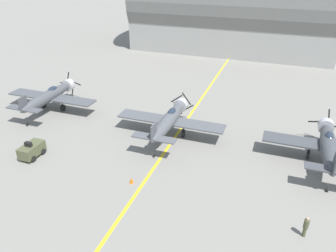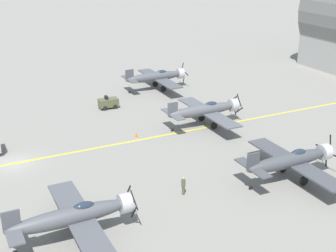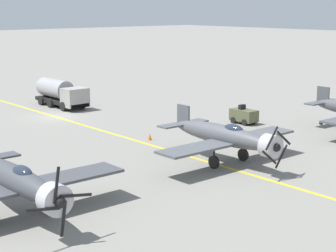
# 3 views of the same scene
# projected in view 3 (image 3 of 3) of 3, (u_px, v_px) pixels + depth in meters

# --- Properties ---
(ground_plane) EXTENTS (400.00, 400.00, 0.00)m
(ground_plane) POSITION_uv_depth(u_px,v_px,m) (56.00, 117.00, 56.87)
(ground_plane) COLOR gray
(taxiway_stripe) EXTENTS (0.30, 160.00, 0.01)m
(taxiway_stripe) POSITION_uv_depth(u_px,v_px,m) (56.00, 117.00, 56.87)
(taxiway_stripe) COLOR yellow
(taxiway_stripe) RESTS_ON ground
(airplane_far_right) EXTENTS (12.00, 9.98, 3.79)m
(airplane_far_right) POSITION_uv_depth(u_px,v_px,m) (17.00, 180.00, 29.58)
(airplane_far_right) COLOR #44464C
(airplane_far_right) RESTS_ON ground
(airplane_far_center) EXTENTS (12.00, 9.98, 3.65)m
(airplane_far_center) POSITION_uv_depth(u_px,v_px,m) (226.00, 136.00, 39.68)
(airplane_far_center) COLOR #53565B
(airplane_far_center) RESTS_ON ground
(fuel_tanker) EXTENTS (2.68, 8.00, 2.98)m
(fuel_tanker) POSITION_uv_depth(u_px,v_px,m) (61.00, 93.00, 62.30)
(fuel_tanker) COLOR black
(fuel_tanker) RESTS_ON ground
(tow_tractor) EXTENTS (1.57, 2.60, 1.79)m
(tow_tractor) POSITION_uv_depth(u_px,v_px,m) (244.00, 115.00, 53.57)
(tow_tractor) COLOR #515638
(tow_tractor) RESTS_ON ground
(traffic_cone) EXTENTS (0.36, 0.36, 0.55)m
(traffic_cone) POSITION_uv_depth(u_px,v_px,m) (150.00, 137.00, 47.02)
(traffic_cone) COLOR orange
(traffic_cone) RESTS_ON ground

